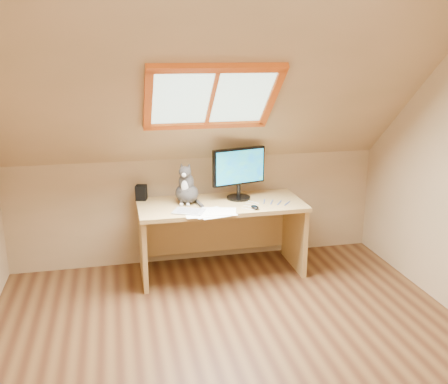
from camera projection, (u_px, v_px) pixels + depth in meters
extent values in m
plane|color=brown|center=(244.00, 363.00, 3.27)|extent=(3.50, 3.50, 0.00)
cube|color=tan|center=(422.00, 362.00, 1.29)|extent=(3.50, 0.02, 2.40)
cube|color=tan|center=(198.00, 209.00, 4.77)|extent=(3.50, 0.02, 1.00)
cube|color=tan|center=(213.00, 88.00, 3.71)|extent=(3.50, 1.56, 1.41)
cube|color=#B2E0CC|center=(211.00, 96.00, 3.80)|extent=(0.90, 0.53, 0.48)
cube|color=#DA5514|center=(211.00, 96.00, 3.80)|extent=(1.02, 0.64, 0.59)
cube|color=tan|center=(221.00, 205.00, 4.41)|extent=(1.46, 0.64, 0.04)
cube|color=tan|center=(143.00, 246.00, 4.36)|extent=(0.04, 0.57, 0.63)
cube|color=tan|center=(294.00, 234.00, 4.65)|extent=(0.04, 0.57, 0.63)
cube|color=tan|center=(215.00, 229.00, 4.77)|extent=(1.36, 0.03, 0.44)
cylinder|color=black|center=(239.00, 198.00, 4.53)|extent=(0.21, 0.21, 0.02)
cylinder|color=black|center=(239.00, 190.00, 4.51)|extent=(0.04, 0.04, 0.12)
cube|color=black|center=(239.00, 166.00, 4.45)|extent=(0.50, 0.16, 0.33)
cube|color=#033BBD|center=(240.00, 167.00, 4.42)|extent=(0.46, 0.13, 0.29)
ellipsoid|color=#3D3836|center=(187.00, 193.00, 4.39)|extent=(0.27, 0.30, 0.17)
ellipsoid|color=#3D3836|center=(186.00, 183.00, 4.35)|extent=(0.17, 0.17, 0.19)
ellipsoid|color=silver|center=(185.00, 186.00, 4.29)|extent=(0.07, 0.06, 0.11)
ellipsoid|color=#3D3836|center=(185.00, 172.00, 4.27)|extent=(0.13, 0.12, 0.10)
sphere|color=silver|center=(184.00, 175.00, 4.24)|extent=(0.04, 0.04, 0.04)
cone|color=#3D3836|center=(182.00, 166.00, 4.28)|extent=(0.06, 0.06, 0.06)
cone|color=#3D3836|center=(189.00, 166.00, 4.28)|extent=(0.06, 0.06, 0.06)
cube|color=black|center=(141.00, 193.00, 4.48)|extent=(0.11, 0.11, 0.13)
cube|color=#B2B2B7|center=(189.00, 211.00, 4.16)|extent=(0.31, 0.27, 0.01)
ellipsoid|color=black|center=(255.00, 207.00, 4.24)|extent=(0.08, 0.11, 0.03)
cube|color=white|center=(214.00, 213.00, 4.14)|extent=(0.33, 0.27, 0.00)
cube|color=white|center=(214.00, 213.00, 4.14)|extent=(0.32, 0.24, 0.00)
cube|color=white|center=(214.00, 213.00, 4.14)|extent=(0.35, 0.30, 0.00)
cube|color=white|center=(214.00, 212.00, 4.14)|extent=(0.34, 0.28, 0.00)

